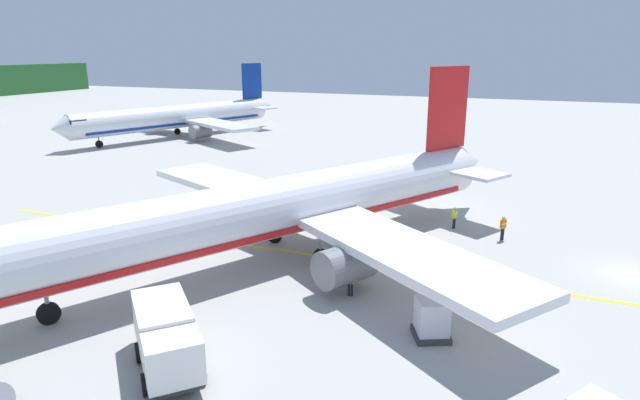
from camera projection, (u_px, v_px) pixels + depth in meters
ground at (46, 197)px, 49.30m from camera, size 240.00×320.00×0.20m
airliner_foreground at (284, 207)px, 33.93m from camera, size 37.91×32.12×11.90m
airliner_mid_apron at (180, 117)px, 81.55m from camera, size 36.60×30.73×10.88m
service_truck_fuel at (166, 336)px, 22.40m from camera, size 5.47×5.55×2.58m
cargo_container_far at (432, 318)px, 24.83m from camera, size 2.15×2.15×2.07m
crew_marshaller at (351, 280)px, 29.05m from camera, size 0.24×0.63×1.60m
crew_loader_left at (503, 226)px, 37.61m from camera, size 0.52×0.46×1.77m
crew_loader_right at (454, 216)px, 40.08m from camera, size 0.60×0.37×1.66m
apron_guide_line at (357, 262)px, 33.93m from camera, size 0.30×60.00×0.01m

